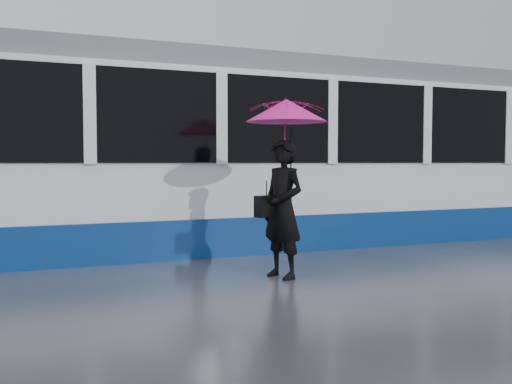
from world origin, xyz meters
name	(u,v)px	position (x,y,z in m)	size (l,w,h in m)	color
ground	(225,274)	(0.00, 0.00, 0.00)	(90.00, 90.00, 0.00)	#29292E
rails	(177,247)	(0.00, 2.50, 0.01)	(34.00, 1.51, 0.02)	#3F3D38
woman	(283,209)	(0.60, -0.54, 0.90)	(0.66, 0.43, 1.80)	black
umbrella	(286,126)	(0.65, -0.54, 1.97)	(1.34, 1.34, 1.21)	#F8144F
handbag	(267,206)	(0.38, -0.52, 0.94)	(0.35, 0.23, 0.46)	black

